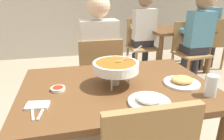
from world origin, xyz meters
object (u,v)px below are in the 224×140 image
Objects in this scene: dining_table_far at (176,36)px; patron_bg_left at (208,26)px; drink_glass at (211,87)px; chair_bg_middle at (188,48)px; rice_plate at (149,100)px; chair_bg_right at (140,42)px; patron_bg_middle at (197,34)px; chair_diner_main at (100,75)px; curry_bowl at (116,67)px; diner_main at (99,52)px; sauce_dish at (58,89)px; appetizer_plate at (182,81)px; chair_bg_left at (213,41)px; patron_bg_right at (143,29)px; dining_table_main at (117,98)px.

patron_bg_left is (0.61, -0.01, 0.14)m from dining_table_far.
drink_glass is 0.14× the size of chair_bg_middle.
rice_plate is 3.06m from patron_bg_left.
chair_bg_right is (-0.64, 0.05, -0.09)m from dining_table_far.
rice_plate is 2.23m from patron_bg_middle.
curry_bowl is at bearing -90.66° from chair_diner_main.
chair_diner_main reaches higher than dining_table_far.
rice_plate is at bearing -83.57° from diner_main.
chair_bg_right is at bearing 57.17° from sauce_dish.
sauce_dish is at bearing -117.10° from diner_main.
chair_bg_right is (0.93, 1.28, -0.24)m from diner_main.
chair_bg_left is (1.79, 1.94, -0.24)m from appetizer_plate.
sauce_dish is 0.69× the size of drink_glass.
chair_diner_main is at bearing -152.99° from chair_bg_left.
appetizer_plate is at bearing -62.05° from chair_diner_main.
drink_glass is at bearing -28.26° from curry_bowl.
curry_bowl is 0.25× the size of patron_bg_middle.
patron_bg_middle is at bearing 57.71° from drink_glass.
patron_bg_middle is at bearing -136.97° from patron_bg_left.
chair_bg_middle is at bearing -42.03° from chair_bg_right.
rice_plate is at bearing -132.45° from patron_bg_left.
chair_bg_right is at bearing 70.68° from rice_plate.
rice_plate and appetizer_plate have the same top height.
chair_bg_middle is 0.84m from patron_bg_left.
chair_bg_right reaches higher than sauce_dish.
appetizer_plate is at bearing -124.16° from chair_bg_middle.
patron_bg_right is (-0.61, 0.02, 0.14)m from dining_table_far.
chair_diner_main is 3.75× the size of rice_plate.
patron_bg_right is (0.03, -0.04, 0.24)m from chair_bg_right.
appetizer_plate is (0.31, 0.19, 0.00)m from rice_plate.
curry_bowl is 2.12m from patron_bg_middle.
curry_bowl reaches higher than rice_plate.
curry_bowl is at bearing -128.48° from dining_table_far.
curry_bowl is (-0.01, -0.72, 0.35)m from chair_diner_main.
chair_diner_main is 1.61m from chair_bg_right.
chair_bg_middle is at bearing 26.48° from diner_main.
patron_bg_middle reaches higher than dining_table_far.
dining_table_main is at bearing -138.09° from patron_bg_middle.
appetizer_plate is 0.18× the size of patron_bg_right.
chair_bg_right is at bearing 177.14° from patron_bg_left.
chair_bg_right is at bearing 125.90° from patron_bg_right.
patron_bg_right is at bearing -54.10° from chair_bg_right.
rice_plate is 1.00× the size of appetizer_plate.
patron_bg_left is (1.75, 2.07, -0.00)m from appetizer_plate.
appetizer_plate is (0.43, -0.84, 0.00)m from diner_main.
chair_diner_main is 0.69× the size of diner_main.
patron_bg_left reaches higher than chair_bg_left.
chair_diner_main is 2.53m from patron_bg_left.
rice_plate is at bearing -109.32° from chair_bg_right.
rice_plate is at bearing -134.63° from chair_bg_left.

